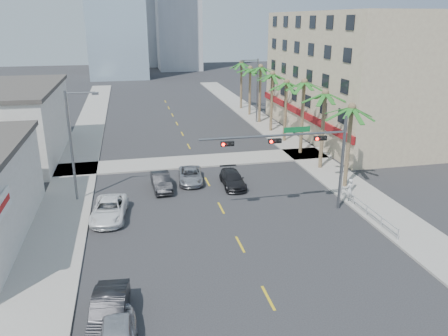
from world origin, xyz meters
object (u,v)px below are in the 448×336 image
(car_lane_right, at_px, (233,179))
(pedestrian, at_px, (349,190))
(traffic_signal_mast, at_px, (304,149))
(car_lane_left, at_px, (161,182))
(car_lane_center, at_px, (190,175))
(car_parked_far, at_px, (109,209))
(car_parked_mid, at_px, (109,312))

(car_lane_right, distance_m, pedestrian, 10.04)
(traffic_signal_mast, relative_size, pedestrian, 5.88)
(car_lane_left, xyz_separation_m, car_lane_center, (2.74, 1.25, -0.08))
(traffic_signal_mast, relative_size, car_lane_right, 2.45)
(car_parked_far, distance_m, car_lane_right, 11.43)
(traffic_signal_mast, height_order, car_lane_right, traffic_signal_mast)
(pedestrian, bearing_deg, car_parked_far, -29.79)
(traffic_signal_mast, height_order, car_lane_center, traffic_signal_mast)
(car_parked_far, bearing_deg, pedestrian, 2.67)
(traffic_signal_mast, bearing_deg, car_lane_left, 144.75)
(car_lane_left, bearing_deg, car_parked_far, -132.68)
(car_parked_far, xyz_separation_m, pedestrian, (18.81, -1.14, 0.38))
(car_lane_center, bearing_deg, traffic_signal_mast, -42.93)
(traffic_signal_mast, relative_size, car_lane_left, 2.58)
(car_parked_far, relative_size, pedestrian, 2.73)
(traffic_signal_mast, bearing_deg, car_lane_center, 131.17)
(car_parked_far, height_order, car_lane_center, car_parked_far)
(car_parked_mid, xyz_separation_m, car_lane_right, (10.18, 16.87, -0.11))
(car_lane_center, bearing_deg, car_parked_far, -132.04)
(car_lane_center, bearing_deg, car_lane_right, -21.71)
(car_parked_mid, bearing_deg, car_lane_center, 75.78)
(car_lane_left, relative_size, car_lane_center, 0.95)
(car_parked_far, bearing_deg, car_lane_right, 29.29)
(car_parked_mid, xyz_separation_m, car_lane_left, (3.94, 17.46, -0.06))
(car_parked_mid, xyz_separation_m, car_lane_center, (6.68, 18.70, -0.14))
(traffic_signal_mast, height_order, pedestrian, traffic_signal_mast)
(car_lane_left, height_order, pedestrian, pedestrian)
(car_parked_mid, distance_m, car_lane_right, 19.71)
(car_lane_center, xyz_separation_m, pedestrian, (11.80, -7.46, 0.46))
(car_lane_center, height_order, pedestrian, pedestrian)
(car_lane_right, bearing_deg, traffic_signal_mast, -58.01)
(car_lane_left, bearing_deg, traffic_signal_mast, -37.87)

